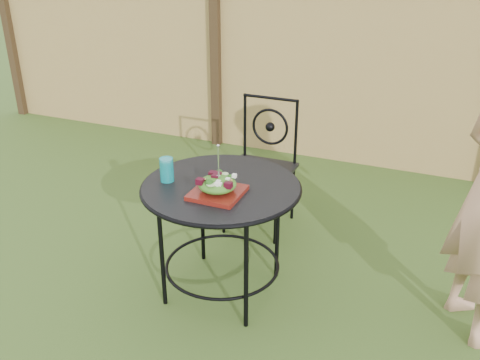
{
  "coord_description": "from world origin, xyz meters",
  "views": [
    {
      "loc": [
        0.93,
        -2.6,
        2.05
      ],
      "look_at": [
        -0.12,
        -0.06,
        0.75
      ],
      "focal_mm": 40.0,
      "sensor_mm": 36.0,
      "label": 1
    }
  ],
  "objects": [
    {
      "name": "salad_plate",
      "position": [
        -0.19,
        -0.23,
        0.74
      ],
      "size": [
        0.27,
        0.27,
        0.02
      ],
      "primitive_type": "cube",
      "color": "#4F130B",
      "rests_on": "patio_table"
    },
    {
      "name": "salad",
      "position": [
        -0.19,
        -0.23,
        0.79
      ],
      "size": [
        0.21,
        0.21,
        0.08
      ],
      "primitive_type": "ellipsoid",
      "color": "#235614",
      "rests_on": "salad_plate"
    },
    {
      "name": "patio_table",
      "position": [
        -0.22,
        -0.11,
        0.59
      ],
      "size": [
        0.92,
        0.92,
        0.72
      ],
      "color": "black",
      "rests_on": "ground"
    },
    {
      "name": "ground",
      "position": [
        0.0,
        0.0,
        0.0
      ],
      "size": [
        60.0,
        60.0,
        0.0
      ],
      "primitive_type": "plane",
      "color": "#264014",
      "rests_on": "ground"
    },
    {
      "name": "patio_chair",
      "position": [
        -0.3,
        0.77,
        0.5
      ],
      "size": [
        0.46,
        0.46,
        0.95
      ],
      "color": "black",
      "rests_on": "ground"
    },
    {
      "name": "drinking_glass",
      "position": [
        -0.53,
        -0.18,
        0.79
      ],
      "size": [
        0.08,
        0.08,
        0.14
      ],
      "primitive_type": "cylinder",
      "color": "#0C868D",
      "rests_on": "patio_table"
    },
    {
      "name": "fork",
      "position": [
        -0.18,
        -0.23,
        0.92
      ],
      "size": [
        0.01,
        0.01,
        0.18
      ],
      "primitive_type": "cylinder",
      "color": "silver",
      "rests_on": "salad"
    },
    {
      "name": "fence",
      "position": [
        -0.0,
        2.19,
        0.95
      ],
      "size": [
        8.0,
        0.12,
        1.9
      ],
      "color": "tan",
      "rests_on": "ground"
    }
  ]
}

